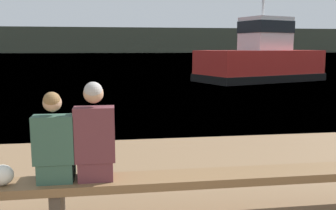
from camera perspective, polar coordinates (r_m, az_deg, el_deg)
water_surface at (r=127.82m, az=-8.42°, el=7.81°), size 240.00×240.00×0.00m
far_shoreline at (r=141.32m, az=-8.47°, el=9.71°), size 600.00×12.00×8.97m
bench_main at (r=4.37m, az=-16.61°, el=-12.11°), size 8.33×0.44×0.50m
person_left at (r=4.24m, az=-16.88°, el=-5.83°), size 0.43×0.41×0.99m
person_right at (r=4.17m, az=-11.08°, el=-4.99°), size 0.43×0.42×1.09m
shopping_bag at (r=4.40m, az=-23.97°, el=-9.73°), size 0.24×0.22×0.22m
tugboat_red at (r=22.73m, az=13.93°, el=6.55°), size 8.09×5.74×6.31m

